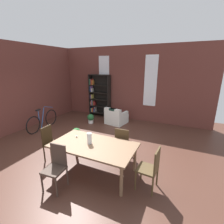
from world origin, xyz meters
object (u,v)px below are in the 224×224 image
at_px(dining_chair_head_left, 51,142).
at_px(dining_chair_near_left, 56,165).
at_px(dining_chair_head_right, 151,168).
at_px(dining_table, 94,147).
at_px(dining_chair_far_right, 123,143).
at_px(potted_plant_by_shelf, 76,133).
at_px(bookshelf_tall, 99,96).
at_px(vase_on_table, 89,138).
at_px(armchair_white, 116,117).
at_px(bicycle_second, 43,121).
at_px(potted_plant_corner, 91,118).

bearing_deg(dining_chair_head_left, dining_chair_near_left, -39.94).
bearing_deg(dining_chair_head_right, dining_table, 179.78).
bearing_deg(dining_chair_near_left, dining_chair_far_right, 59.72).
relative_size(dining_chair_head_left, potted_plant_by_shelf, 2.12).
height_order(dining_chair_far_right, bookshelf_tall, bookshelf_tall).
xyz_separation_m(dining_chair_near_left, bookshelf_tall, (-1.72, 4.84, 0.52)).
xyz_separation_m(vase_on_table, dining_chair_near_left, (-0.34, -0.77, -0.36)).
relative_size(vase_on_table, armchair_white, 0.29).
distance_m(dining_chair_far_right, dining_chair_head_right, 1.20).
bearing_deg(dining_chair_far_right, dining_chair_near_left, -120.28).
xyz_separation_m(dining_table, bookshelf_tall, (-2.17, 4.07, 0.37)).
distance_m(dining_chair_far_right, bicycle_second, 3.89).
bearing_deg(bookshelf_tall, potted_plant_by_shelf, -75.93).
bearing_deg(potted_plant_by_shelf, potted_plant_corner, 105.98).
bearing_deg(dining_chair_head_right, bicycle_second, 162.14).
height_order(dining_table, vase_on_table, vase_on_table).
xyz_separation_m(dining_chair_far_right, dining_chair_head_right, (0.92, -0.78, 0.00)).
height_order(dining_chair_head_right, armchair_white, dining_chair_head_right).
distance_m(dining_chair_far_right, dining_chair_head_left, 1.97).
xyz_separation_m(bookshelf_tall, potted_plant_corner, (0.23, -1.16, -0.81)).
height_order(dining_chair_head_right, potted_plant_corner, dining_chair_head_right).
xyz_separation_m(dining_table, potted_plant_corner, (-1.94, 2.91, -0.44)).
distance_m(dining_chair_head_left, bicycle_second, 2.52).
distance_m(dining_chair_head_left, potted_plant_by_shelf, 1.26).
distance_m(dining_chair_head_right, potted_plant_by_shelf, 3.09).
bearing_deg(bicycle_second, dining_chair_near_left, -38.19).
relative_size(dining_chair_head_left, bookshelf_tall, 0.45).
distance_m(armchair_white, potted_plant_corner, 1.14).
relative_size(dining_chair_far_right, bicycle_second, 0.56).
height_order(dining_chair_near_left, potted_plant_by_shelf, dining_chair_near_left).
xyz_separation_m(dining_table, bicycle_second, (-3.37, 1.52, -0.32)).
height_order(dining_table, armchair_white, armchair_white).
bearing_deg(vase_on_table, dining_chair_head_left, -179.69).
relative_size(armchair_white, bicycle_second, 0.54).
bearing_deg(dining_table, potted_plant_corner, 123.70).
xyz_separation_m(dining_chair_head_right, bicycle_second, (-4.73, 1.52, -0.16)).
height_order(armchair_white, potted_plant_corner, armchair_white).
height_order(vase_on_table, potted_plant_by_shelf, vase_on_table).
bearing_deg(dining_chair_head_right, dining_chair_head_left, -179.97).
bearing_deg(dining_table, dining_chair_head_left, -179.71).
distance_m(dining_chair_near_left, dining_chair_head_left, 1.19).
xyz_separation_m(bicycle_second, potted_plant_by_shelf, (1.91, -0.29, -0.09)).
bearing_deg(bookshelf_tall, dining_chair_near_left, -70.45).
relative_size(dining_table, potted_plant_by_shelf, 4.44).
distance_m(vase_on_table, armchair_white, 3.51).
relative_size(vase_on_table, dining_chair_head_left, 0.28).
bearing_deg(dining_table, bicycle_second, 155.70).
distance_m(dining_table, bookshelf_tall, 4.63).
bearing_deg(potted_plant_corner, dining_chair_far_right, -41.83).
bearing_deg(potted_plant_corner, armchair_white, 23.40).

